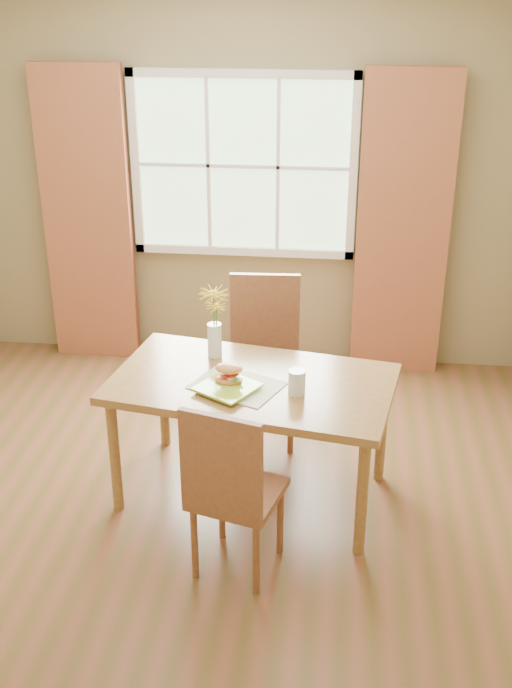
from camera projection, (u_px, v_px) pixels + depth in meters
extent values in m
cube|color=brown|center=(205.00, 497.00, 4.69)|extent=(4.20, 3.80, 0.02)
cube|color=#887851|center=(244.00, 185.00, 5.82)|extent=(4.20, 0.02, 2.70)
cube|color=#887851|center=(85.00, 503.00, 2.39)|extent=(4.20, 0.02, 2.70)
cube|color=#A5CC9A|center=(243.00, 166.00, 5.73)|extent=(1.50, 0.02, 1.20)
cube|color=white|center=(242.00, 74.00, 5.43)|extent=(1.62, 0.04, 0.06)
cube|color=white|center=(244.00, 251.00, 5.97)|extent=(1.62, 0.04, 0.06)
cube|color=white|center=(135.00, 164.00, 5.78)|extent=(0.06, 0.04, 1.32)
cube|color=white|center=(353.00, 169.00, 5.62)|extent=(0.06, 0.04, 1.32)
cube|color=white|center=(243.00, 166.00, 5.71)|extent=(1.50, 0.03, 0.02)
cube|color=maroon|center=(88.00, 219.00, 5.93)|extent=(0.65, 0.08, 2.20)
cube|color=maroon|center=(403.00, 229.00, 5.70)|extent=(0.65, 0.08, 2.20)
cube|color=olive|center=(252.00, 384.00, 4.40)|extent=(1.65, 1.11, 0.05)
cylinder|color=olive|center=(115.00, 456.00, 4.43)|extent=(0.06, 0.06, 0.70)
cylinder|color=olive|center=(362.00, 498.00, 4.08)|extent=(0.06, 0.06, 0.70)
cylinder|color=olive|center=(163.00, 396.00, 5.04)|extent=(0.06, 0.06, 0.70)
cylinder|color=olive|center=(382.00, 428.00, 4.69)|extent=(0.06, 0.06, 0.70)
cube|color=brown|center=(238.00, 493.00, 3.97)|extent=(0.50, 0.50, 0.04)
cube|color=brown|center=(221.00, 465.00, 3.69)|extent=(0.40, 0.14, 0.52)
cylinder|color=brown|center=(194.00, 542.00, 3.98)|extent=(0.03, 0.03, 0.42)
cylinder|color=brown|center=(256.00, 559.00, 3.87)|extent=(0.03, 0.03, 0.42)
cylinder|color=brown|center=(222.00, 505.00, 4.26)|extent=(0.03, 0.03, 0.42)
cylinder|color=brown|center=(280.00, 519.00, 4.15)|extent=(0.03, 0.03, 0.42)
cube|color=brown|center=(263.00, 372.00, 5.06)|extent=(0.47, 0.47, 0.04)
cube|color=brown|center=(265.00, 315.00, 5.11)|extent=(0.44, 0.06, 0.57)
cylinder|color=brown|center=(234.00, 420.00, 5.02)|extent=(0.04, 0.04, 0.45)
cylinder|color=brown|center=(291.00, 421.00, 5.00)|extent=(0.04, 0.04, 0.45)
cylinder|color=brown|center=(238.00, 392.00, 5.34)|extent=(0.04, 0.04, 0.45)
cylinder|color=brown|center=(291.00, 394.00, 5.32)|extent=(0.04, 0.04, 0.45)
cube|color=#E3F2CD|center=(237.00, 385.00, 4.33)|extent=(0.55, 0.49, 0.01)
cube|color=#9FC932|center=(227.00, 389.00, 4.27)|extent=(0.38, 0.38, 0.01)
ellipsoid|color=#EB9450|center=(228.00, 380.00, 4.31)|extent=(0.16, 0.12, 0.04)
ellipsoid|color=#4C8C2D|center=(236.00, 380.00, 4.28)|extent=(0.08, 0.06, 0.01)
cylinder|color=red|center=(227.00, 375.00, 4.30)|extent=(0.08, 0.08, 0.01)
cylinder|color=red|center=(233.00, 373.00, 4.30)|extent=(0.08, 0.08, 0.01)
ellipsoid|color=#EB9450|center=(229.00, 368.00, 4.28)|extent=(0.16, 0.12, 0.05)
cylinder|color=silver|center=(297.00, 382.00, 4.22)|extent=(0.09, 0.09, 0.14)
cylinder|color=silver|center=(297.00, 384.00, 4.23)|extent=(0.08, 0.08, 0.11)
cylinder|color=silver|center=(215.00, 340.00, 4.61)|extent=(0.08, 0.08, 0.21)
cylinder|color=silver|center=(215.00, 348.00, 4.63)|extent=(0.07, 0.07, 0.10)
cylinder|color=#3D7028|center=(214.00, 326.00, 4.57)|extent=(0.01, 0.01, 0.39)
cylinder|color=#3D7028|center=(217.00, 332.00, 4.58)|extent=(0.01, 0.01, 0.32)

